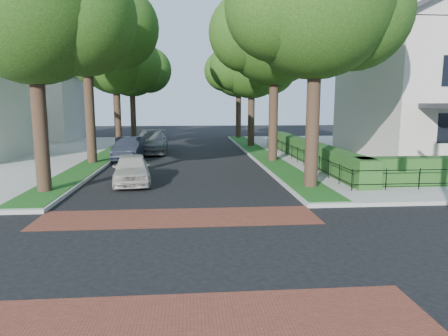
% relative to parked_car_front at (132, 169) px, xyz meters
% --- Properties ---
extents(ground, '(120.00, 120.00, 0.00)m').
position_rel_parked_car_front_xyz_m(ground, '(2.30, -9.02, -0.69)').
color(ground, black).
rests_on(ground, ground).
extents(sidewalk_ne, '(30.00, 30.00, 0.15)m').
position_rel_parked_car_front_xyz_m(sidewalk_ne, '(21.80, 9.98, -0.62)').
color(sidewalk_ne, gray).
rests_on(sidewalk_ne, ground).
extents(crosswalk_far, '(9.00, 2.20, 0.01)m').
position_rel_parked_car_front_xyz_m(crosswalk_far, '(2.30, -5.82, -0.69)').
color(crosswalk_far, brown).
rests_on(crosswalk_far, ground).
extents(crosswalk_near, '(9.00, 2.20, 0.01)m').
position_rel_parked_car_front_xyz_m(crosswalk_near, '(2.30, -12.22, -0.69)').
color(crosswalk_near, brown).
rests_on(crosswalk_near, ground).
extents(grass_strip_ne, '(1.60, 29.80, 0.02)m').
position_rel_parked_car_front_xyz_m(grass_strip_ne, '(7.70, 10.08, -0.53)').
color(grass_strip_ne, '#194814').
rests_on(grass_strip_ne, sidewalk_ne).
extents(grass_strip_nw, '(1.60, 29.80, 0.02)m').
position_rel_parked_car_front_xyz_m(grass_strip_nw, '(-3.10, 10.08, -0.53)').
color(grass_strip_nw, '#194814').
rests_on(grass_strip_nw, sidewalk_nw).
extents(tree_right_near, '(7.75, 6.67, 10.66)m').
position_rel_parked_car_front_xyz_m(tree_right_near, '(7.90, -1.78, 6.93)').
color(tree_right_near, black).
rests_on(tree_right_near, sidewalk_ne).
extents(tree_right_mid, '(8.25, 7.09, 11.22)m').
position_rel_parked_car_front_xyz_m(tree_right_mid, '(7.91, 6.23, 7.30)').
color(tree_right_mid, black).
rests_on(tree_right_mid, sidewalk_ne).
extents(tree_right_far, '(7.25, 6.23, 9.74)m').
position_rel_parked_car_front_xyz_m(tree_right_far, '(7.90, 15.20, 6.21)').
color(tree_right_far, black).
rests_on(tree_right_far, sidewalk_ne).
extents(tree_right_back, '(7.50, 6.45, 10.20)m').
position_rel_parked_car_front_xyz_m(tree_right_back, '(7.90, 24.21, 6.57)').
color(tree_right_back, black).
rests_on(tree_right_back, sidewalk_ne).
extents(tree_left_near, '(7.50, 6.45, 10.20)m').
position_rel_parked_car_front_xyz_m(tree_left_near, '(-3.10, -1.79, 6.57)').
color(tree_left_near, black).
rests_on(tree_left_near, sidewalk_nw).
extents(tree_left_mid, '(8.00, 6.88, 11.48)m').
position_rel_parked_car_front_xyz_m(tree_left_mid, '(-3.09, 6.22, 7.65)').
color(tree_left_mid, black).
rests_on(tree_left_mid, sidewalk_nw).
extents(tree_left_far, '(7.00, 6.02, 9.86)m').
position_rel_parked_car_front_xyz_m(tree_left_far, '(-3.10, 15.20, 6.43)').
color(tree_left_far, black).
rests_on(tree_left_far, sidewalk_nw).
extents(tree_left_back, '(7.75, 6.66, 10.44)m').
position_rel_parked_car_front_xyz_m(tree_left_back, '(-3.10, 24.22, 6.72)').
color(tree_left_back, black).
rests_on(tree_left_back, sidewalk_nw).
extents(hedge_main_road, '(1.00, 18.00, 1.20)m').
position_rel_parked_car_front_xyz_m(hedge_main_road, '(10.00, 5.98, 0.06)').
color(hedge_main_road, '#173F16').
rests_on(hedge_main_road, sidewalk_ne).
extents(fence_main_road, '(0.06, 18.00, 0.90)m').
position_rel_parked_car_front_xyz_m(fence_main_road, '(9.20, 5.98, -0.09)').
color(fence_main_road, black).
rests_on(fence_main_road, sidewalk_ne).
extents(house_left_far, '(10.00, 9.00, 10.14)m').
position_rel_parked_car_front_xyz_m(house_left_far, '(-13.19, 22.98, 4.35)').
color(house_left_far, beige).
rests_on(house_left_far, sidewalk_nw).
extents(parked_car_front, '(2.15, 4.24, 1.38)m').
position_rel_parked_car_front_xyz_m(parked_car_front, '(0.00, 0.00, 0.00)').
color(parked_car_front, beige).
rests_on(parked_car_front, ground).
extents(parked_car_middle, '(1.70, 4.58, 1.50)m').
position_rel_parked_car_front_xyz_m(parked_car_middle, '(-1.30, 8.08, 0.06)').
color(parked_car_middle, '#1D222C').
rests_on(parked_car_middle, ground).
extents(parked_car_rear, '(2.59, 5.93, 1.70)m').
position_rel_parked_car_front_xyz_m(parked_car_rear, '(-0.23, 11.92, 0.16)').
color(parked_car_rear, slate).
rests_on(parked_car_rear, ground).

